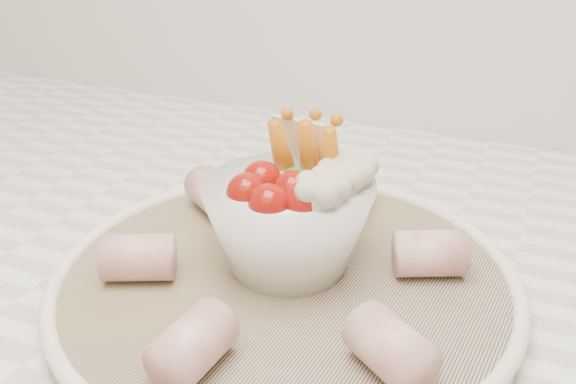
% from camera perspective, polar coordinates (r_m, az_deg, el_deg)
% --- Properties ---
extents(serving_platter, '(0.38, 0.38, 0.02)m').
position_cam_1_polar(serving_platter, '(0.49, -0.26, -7.81)').
color(serving_platter, navy).
rests_on(serving_platter, kitchen_counter).
extents(veggie_bowl, '(0.13, 0.13, 0.11)m').
position_cam_1_polar(veggie_bowl, '(0.48, 0.31, -2.18)').
color(veggie_bowl, white).
rests_on(veggie_bowl, serving_platter).
extents(cured_meat_rolls, '(0.26, 0.28, 0.04)m').
position_cam_1_polar(cured_meat_rolls, '(0.48, -0.27, -5.65)').
color(cured_meat_rolls, '#C2585B').
rests_on(cured_meat_rolls, serving_platter).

